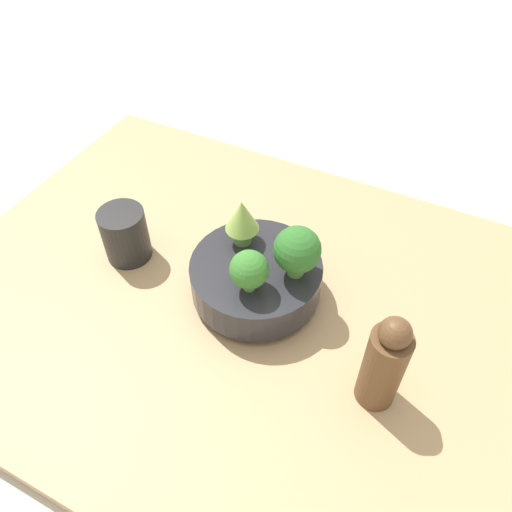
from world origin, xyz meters
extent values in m
plane|color=beige|center=(0.00, 0.00, 0.00)|extent=(6.00, 6.00, 0.00)
cube|color=tan|center=(0.00, 0.00, 0.02)|extent=(1.09, 0.75, 0.04)
cylinder|color=#28282D|center=(-0.02, 0.02, 0.04)|extent=(0.09, 0.09, 0.01)
cylinder|color=#28282D|center=(-0.02, 0.02, 0.08)|extent=(0.21, 0.21, 0.06)
cylinder|color=#6BA34C|center=(-0.01, -0.03, 0.12)|extent=(0.02, 0.02, 0.02)
sphere|color=#387A2D|center=(-0.01, -0.03, 0.15)|extent=(0.06, 0.06, 0.06)
cylinder|color=#609347|center=(-0.06, 0.06, 0.12)|extent=(0.03, 0.03, 0.03)
cone|color=#93B751|center=(-0.06, 0.06, 0.16)|extent=(0.05, 0.05, 0.05)
cylinder|color=#609347|center=(0.04, 0.03, 0.12)|extent=(0.03, 0.03, 0.03)
sphere|color=#2D6B28|center=(0.04, 0.03, 0.16)|extent=(0.07, 0.07, 0.07)
cylinder|color=black|center=(-0.26, 0.00, 0.08)|extent=(0.08, 0.08, 0.10)
cylinder|color=brown|center=(0.21, -0.07, 0.10)|extent=(0.05, 0.05, 0.14)
sphere|color=brown|center=(0.21, -0.07, 0.19)|extent=(0.04, 0.04, 0.04)
camera|label=1|loc=(0.21, -0.44, 0.68)|focal=35.00mm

